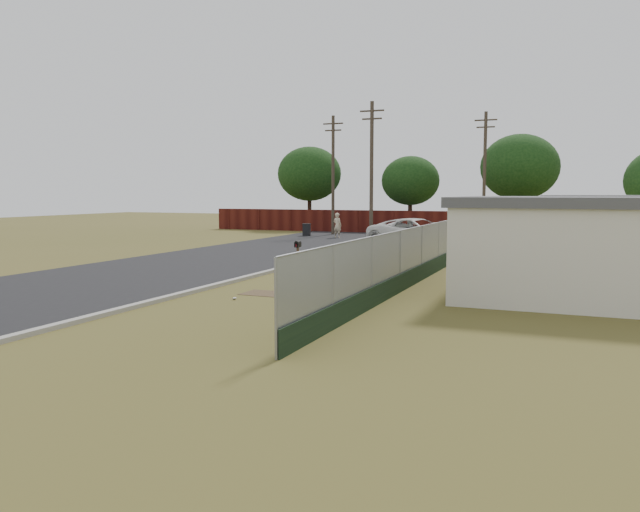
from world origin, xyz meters
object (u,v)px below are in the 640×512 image
at_px(pickup_truck, 418,233).
at_px(pedestrian, 337,225).
at_px(fire_hydrant, 343,298).
at_px(mailbox, 298,247).
at_px(trash_bin, 307,230).

relative_size(pickup_truck, pedestrian, 3.41).
bearing_deg(pickup_truck, fire_hydrant, -152.73).
bearing_deg(pedestrian, mailbox, 120.74).
height_order(mailbox, trash_bin, mailbox).
relative_size(pedestrian, trash_bin, 1.94).
height_order(mailbox, pickup_truck, pickup_truck).
xyz_separation_m(pickup_truck, pedestrian, (-7.02, 5.01, 0.05)).
bearing_deg(pedestrian, trash_bin, -1.52).
bearing_deg(trash_bin, fire_hydrant, -64.38).
bearing_deg(pickup_truck, mailbox, -170.19).
relative_size(mailbox, pickup_truck, 0.20).
distance_m(pedestrian, trash_bin, 2.91).
distance_m(mailbox, pickup_truck, 12.87).
bearing_deg(trash_bin, pickup_truck, -30.78).
distance_m(mailbox, pedestrian, 18.41).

